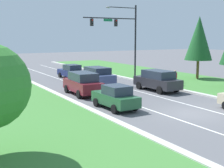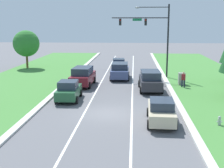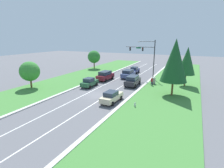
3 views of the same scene
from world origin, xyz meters
name	(u,v)px [view 2 (image 2 of 3)]	position (x,y,z in m)	size (l,w,h in m)	color
ground_plane	(108,113)	(0.00, 0.00, 0.00)	(160.00, 160.00, 0.00)	#5B5B60
curb_strip_right	(184,114)	(5.65, 0.00, 0.07)	(0.50, 90.00, 0.15)	beige
curb_strip_left	(35,111)	(-5.65, 0.00, 0.07)	(0.50, 90.00, 0.15)	beige
lane_stripe_inner_left	(84,113)	(-1.80, 0.00, 0.00)	(0.14, 81.00, 0.01)	white
lane_stripe_inner_right	(132,114)	(1.80, 0.00, 0.00)	(0.14, 81.00, 0.01)	white
traffic_signal_mast	(153,30)	(4.15, 15.69, 5.79)	(6.89, 0.41, 8.85)	black
charcoal_suv	(150,80)	(3.57, 8.27, 1.04)	(2.35, 5.16, 2.00)	#28282D
burgundy_suv	(83,76)	(-3.54, 10.04, 1.06)	(2.36, 5.11, 2.05)	maroon
navy_sedan	(119,65)	(-0.22, 20.76, 0.86)	(2.18, 4.79, 1.74)	navy
champagne_sedan	(161,111)	(3.80, -1.96, 0.83)	(2.04, 4.63, 1.67)	beige
forest_sedan	(69,91)	(-3.78, 3.79, 0.87)	(2.02, 4.24, 1.76)	#235633
slate_blue_suv	(120,71)	(0.24, 14.61, 0.99)	(2.33, 5.05, 1.94)	#475684
utility_cabinet	(182,79)	(7.11, 11.09, 0.68)	(0.70, 0.60, 1.37)	#9E9E99
pedestrian	(183,79)	(7.07, 9.73, 0.94)	(0.43, 0.34, 1.69)	#232842
fire_hydrant	(219,121)	(7.59, -2.43, 0.34)	(0.34, 0.20, 0.70)	#B7B7BC
oak_near_left_tree	(26,44)	(-13.84, 22.23, 3.66)	(3.84, 3.84, 5.59)	brown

